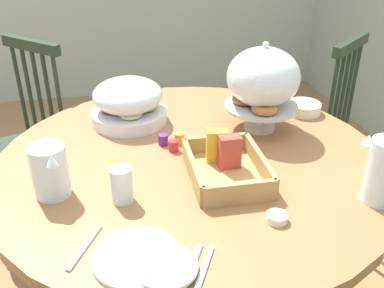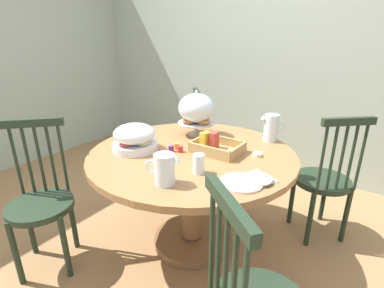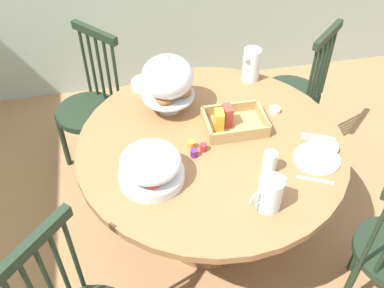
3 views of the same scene
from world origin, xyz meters
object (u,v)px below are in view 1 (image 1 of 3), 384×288
cereal_basket (226,164)px  butter_dish (277,218)px  orange_juice_pitcher (384,174)px  windsor_chair_by_cabinet (26,152)px  cereal_bowl (304,108)px  china_plate_small (167,267)px  drinking_glass (122,185)px  pastry_stand_with_dome (263,81)px  china_plate_large (136,256)px  milk_pitcher (50,173)px  windsor_chair_near_window (310,133)px  dining_table (192,200)px  fruit_platter_covered (128,102)px

cereal_basket → butter_dish: 0.27m
orange_juice_pitcher → cereal_basket: orange_juice_pitcher is taller
windsor_chair_by_cabinet → cereal_bowl: 1.33m
windsor_chair_by_cabinet → china_plate_small: (1.21, 0.54, 0.30)m
drinking_glass → pastry_stand_with_dome: bearing=124.9°
pastry_stand_with_dome → cereal_bowl: bearing=115.1°
cereal_bowl → orange_juice_pitcher: bearing=-3.6°
windsor_chair_by_cabinet → china_plate_large: bearing=22.1°
milk_pitcher → china_plate_large: (0.32, 0.22, -0.07)m
windsor_chair_by_cabinet → pastry_stand_with_dome: size_ratio=2.83×
milk_pitcher → drinking_glass: size_ratio=1.69×
drinking_glass → butter_dish: bearing=66.9°
china_plate_small → butter_dish: (-0.13, 0.32, -0.01)m
windsor_chair_near_window → butter_dish: size_ratio=16.25×
pastry_stand_with_dome → cereal_basket: size_ratio=1.09×
cereal_bowl → pastry_stand_with_dome: bearing=-64.9°
butter_dish → pastry_stand_with_dome: bearing=166.3°
dining_table → pastry_stand_with_dome: pastry_stand_with_dome is taller
dining_table → cereal_basket: size_ratio=4.29×
china_plate_large → butter_dish: size_ratio=3.67×
pastry_stand_with_dome → fruit_platter_covered: 0.53m
cereal_bowl → dining_table: bearing=-62.6°
cereal_bowl → butter_dish: (0.66, -0.37, -0.01)m
butter_dish → china_plate_small: bearing=-67.5°
pastry_stand_with_dome → butter_dish: pastry_stand_with_dome is taller
fruit_platter_covered → orange_juice_pitcher: bearing=45.2°
windsor_chair_by_cabinet → drinking_glass: size_ratio=8.86×
dining_table → china_plate_large: 0.55m
fruit_platter_covered → butter_dish: 0.80m
fruit_platter_covered → cereal_bowl: 0.73m
drinking_glass → windsor_chair_near_window: bearing=129.7°
china_plate_large → china_plate_small: china_plate_small is taller
windsor_chair_by_cabinet → cereal_basket: bearing=43.8°
milk_pitcher → drinking_glass: 0.22m
china_plate_small → drinking_glass: bearing=-164.3°
windsor_chair_by_cabinet → drinking_glass: 1.06m
windsor_chair_near_window → china_plate_large: size_ratio=4.43×
windsor_chair_near_window → windsor_chair_by_cabinet: bearing=-92.6°
orange_juice_pitcher → milk_pitcher: bearing=-102.7°
fruit_platter_covered → cereal_basket: fruit_platter_covered is taller
windsor_chair_near_window → butter_dish: (1.01, -0.59, 0.30)m
dining_table → cereal_bowl: bearing=117.4°
china_plate_small → butter_dish: bearing=112.5°
fruit_platter_covered → china_plate_large: (0.79, -0.03, -0.08)m
cereal_basket → butter_dish: bearing=16.4°
china_plate_large → china_plate_small: size_ratio=1.47×
china_plate_small → cereal_basket: bearing=148.2°
windsor_chair_near_window → windsor_chair_by_cabinet: 1.45m
windsor_chair_by_cabinet → pastry_stand_with_dome: 1.22m
milk_pitcher → cereal_bowl: size_ratio=1.33×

